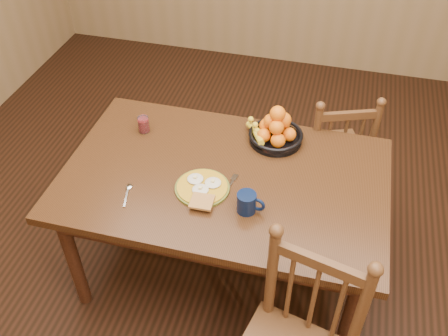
% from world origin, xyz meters
% --- Properties ---
extents(room, '(4.52, 5.02, 2.72)m').
position_xyz_m(room, '(0.00, 0.00, 1.35)').
color(room, black).
rests_on(room, ground).
extents(dining_table, '(1.60, 1.00, 0.75)m').
position_xyz_m(dining_table, '(0.00, 0.00, 0.67)').
color(dining_table, black).
rests_on(dining_table, ground).
extents(chair_far, '(0.52, 0.51, 0.90)m').
position_xyz_m(chair_far, '(0.51, 0.68, 0.44)').
color(chair_far, '#462715').
rests_on(chair_far, ground).
extents(breakfast_plate, '(0.26, 0.29, 0.04)m').
position_xyz_m(breakfast_plate, '(-0.08, -0.12, 0.76)').
color(breakfast_plate, '#59601E').
rests_on(breakfast_plate, dining_table).
extents(fork, '(0.04, 0.18, 0.00)m').
position_xyz_m(fork, '(0.05, -0.06, 0.75)').
color(fork, silver).
rests_on(fork, dining_table).
extents(spoon, '(0.05, 0.16, 0.01)m').
position_xyz_m(spoon, '(-0.42, -0.22, 0.75)').
color(spoon, silver).
rests_on(spoon, dining_table).
extents(coffee_mug, '(0.13, 0.09, 0.10)m').
position_xyz_m(coffee_mug, '(0.16, -0.20, 0.80)').
color(coffee_mug, '#091432').
rests_on(coffee_mug, dining_table).
extents(juice_glass, '(0.06, 0.06, 0.09)m').
position_xyz_m(juice_glass, '(-0.51, 0.24, 0.79)').
color(juice_glass, silver).
rests_on(juice_glass, dining_table).
extents(fruit_bowl, '(0.32, 0.29, 0.22)m').
position_xyz_m(fruit_bowl, '(0.19, 0.33, 0.81)').
color(fruit_bowl, black).
rests_on(fruit_bowl, dining_table).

